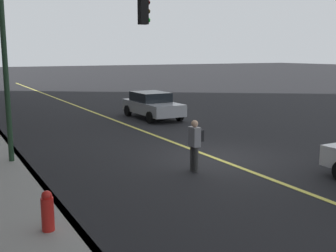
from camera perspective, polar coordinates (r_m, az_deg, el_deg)
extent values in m
plane|color=black|center=(14.01, 6.26, -4.37)|extent=(200.00, 200.00, 0.00)
cube|color=slate|center=(11.75, -17.60, -7.26)|extent=(80.00, 0.16, 0.15)
cube|color=#D8CC4C|center=(14.01, 6.26, -4.34)|extent=(80.00, 0.16, 0.01)
cube|color=#A8AAB2|center=(22.16, -2.13, 2.61)|extent=(4.23, 1.74, 0.60)
cube|color=black|center=(22.33, -2.45, 4.09)|extent=(2.08, 1.60, 0.50)
cylinder|color=black|center=(21.39, 1.61, 1.53)|extent=(0.60, 0.22, 0.60)
cylinder|color=black|center=(20.59, -2.47, 1.19)|extent=(0.60, 0.22, 0.60)
cylinder|color=black|center=(23.81, -1.82, 2.41)|extent=(0.60, 0.22, 0.60)
cylinder|color=black|center=(23.09, -5.57, 2.12)|extent=(0.60, 0.22, 0.60)
cylinder|color=#383838|center=(12.17, 3.90, -4.68)|extent=(0.14, 0.14, 0.77)
cylinder|color=#383838|center=(12.34, 3.40, -4.47)|extent=(0.14, 0.14, 0.77)
cube|color=gray|center=(12.10, 3.69, -1.50)|extent=(0.37, 0.22, 0.58)
sphere|color=tan|center=(12.03, 3.71, 0.33)|extent=(0.21, 0.21, 0.21)
cube|color=black|center=(12.18, 4.37, -1.29)|extent=(0.26, 0.16, 0.34)
cylinder|color=#1E3823|center=(13.44, -21.54, 6.61)|extent=(0.16, 0.16, 5.66)
cube|color=black|center=(14.84, -3.47, 15.60)|extent=(0.28, 0.30, 0.90)
sphere|color=#360605|center=(14.95, -2.83, 16.72)|extent=(0.18, 0.18, 0.18)
sphere|color=#392905|center=(14.92, -2.82, 15.58)|extent=(0.18, 0.18, 0.18)
sphere|color=green|center=(14.89, -2.81, 14.43)|extent=(0.18, 0.18, 0.18)
cylinder|color=red|center=(8.30, -16.30, -12.13)|extent=(0.24, 0.24, 0.80)
sphere|color=red|center=(8.15, -16.45, -9.26)|extent=(0.20, 0.20, 0.20)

